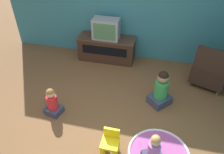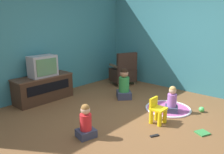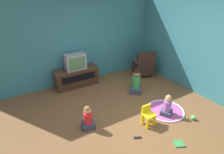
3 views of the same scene
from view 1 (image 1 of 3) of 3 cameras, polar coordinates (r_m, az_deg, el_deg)
The scene contains 9 objects.
ground_plane at distance 3.58m, azimuth -2.03°, elevation -15.49°, with size 30.00×30.00×0.00m, color brown.
tv_cabinet at distance 5.16m, azimuth -1.35°, elevation 7.58°, with size 1.31×0.49×0.57m.
television at distance 4.89m, azimuth -1.56°, elevation 12.45°, with size 0.58×0.33×0.46m.
black_armchair at distance 4.66m, azimuth 24.17°, elevation 1.40°, with size 0.77×0.70×0.92m.
yellow_kid_chair at distance 3.24m, azimuth -0.45°, elevation -17.31°, with size 0.25×0.24×0.45m.
play_mat at distance 3.46m, azimuth 12.17°, elevation -19.01°, with size 0.92×0.92×0.04m.
child_watching_left at distance 3.99m, azimuth 12.67°, elevation -3.36°, with size 0.48×0.48×0.71m.
child_watching_center at distance 3.90m, azimuth -15.30°, elevation -6.54°, with size 0.32×0.30×0.54m.
child_watching_right at distance 3.21m, azimuth 10.85°, elevation -18.31°, with size 0.35×0.34×0.53m.
Camera 1 is at (0.62, -2.08, 2.84)m, focal length 35.00 mm.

